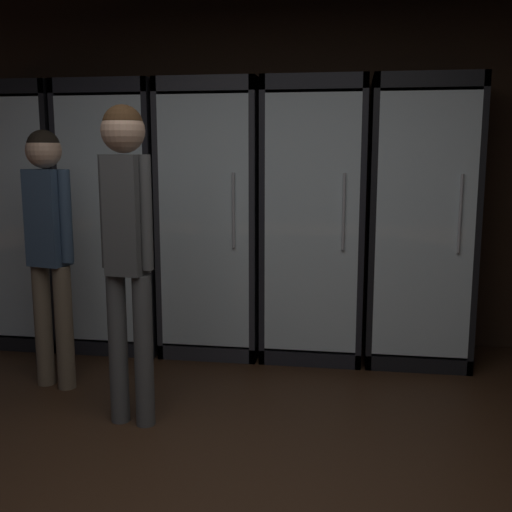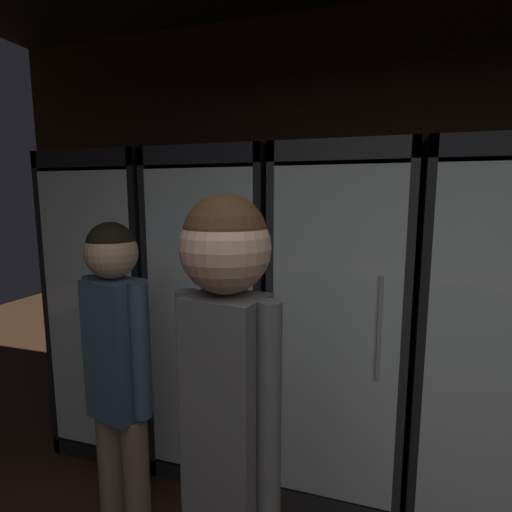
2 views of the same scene
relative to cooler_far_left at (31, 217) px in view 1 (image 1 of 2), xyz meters
The scene contains 8 objects.
wall_back 2.09m from the cooler_far_left, ahead, with size 6.00×0.06×2.80m, color black.
cooler_far_left is the anchor object (origin of this frame).
cooler_left 0.73m from the cooler_far_left, ahead, with size 0.70×0.67×1.95m.
cooler_center 1.46m from the cooler_far_left, ahead, with size 0.70×0.67×1.95m.
cooler_right 2.18m from the cooler_far_left, ahead, with size 0.70×0.67×1.95m.
cooler_far_right 2.91m from the cooler_far_left, ahead, with size 0.70×0.67×1.95m.
shopper_near 1.14m from the cooler_far_left, 56.16° to the right, with size 0.34×0.21×1.59m.
shopper_far 1.90m from the cooler_far_left, 46.77° to the right, with size 0.29×0.22×1.69m.
Camera 1 is at (0.43, -1.68, 1.46)m, focal length 42.99 mm.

